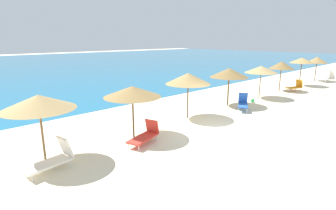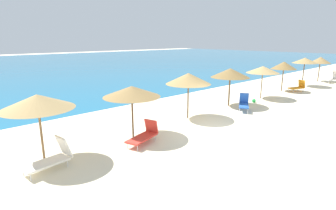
{
  "view_description": "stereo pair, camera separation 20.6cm",
  "coord_description": "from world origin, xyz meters",
  "px_view_note": "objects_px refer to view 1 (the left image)",
  "views": [
    {
      "loc": [
        -10.57,
        -7.18,
        4.46
      ],
      "look_at": [
        -1.06,
        2.82,
        1.01
      ],
      "focal_mm": 28.61,
      "sensor_mm": 36.0,
      "label": 1
    },
    {
      "loc": [
        -10.42,
        -7.32,
        4.46
      ],
      "look_at": [
        -1.06,
        2.82,
        1.01
      ],
      "focal_mm": 28.61,
      "sensor_mm": 36.0,
      "label": 2
    }
  ],
  "objects_px": {
    "lounge_chair_2": "(329,78)",
    "beach_umbrella_10": "(317,60)",
    "beach_umbrella_7": "(261,69)",
    "beach_umbrella_8": "(282,65)",
    "beach_ball": "(252,100)",
    "beach_umbrella_9": "(302,60)",
    "lounge_chair_4": "(53,159)",
    "beach_umbrella_5": "(188,79)",
    "lounge_chair_1": "(145,135)",
    "lounge_chair_3": "(243,103)",
    "beach_umbrella_3": "(39,102)",
    "lounge_chair_0": "(295,86)",
    "beach_umbrella_4": "(132,92)",
    "beach_umbrella_6": "(229,73)"
  },
  "relations": [
    {
      "from": "beach_umbrella_7",
      "to": "beach_umbrella_8",
      "type": "relative_size",
      "value": 0.96
    },
    {
      "from": "lounge_chair_3",
      "to": "beach_umbrella_4",
      "type": "bearing_deg",
      "value": 51.33
    },
    {
      "from": "beach_umbrella_5",
      "to": "beach_umbrella_8",
      "type": "distance_m",
      "value": 11.9
    },
    {
      "from": "beach_umbrella_8",
      "to": "lounge_chair_1",
      "type": "height_order",
      "value": "beach_umbrella_8"
    },
    {
      "from": "lounge_chair_4",
      "to": "beach_ball",
      "type": "height_order",
      "value": "lounge_chair_4"
    },
    {
      "from": "lounge_chair_0",
      "to": "beach_ball",
      "type": "xyz_separation_m",
      "value": [
        -6.48,
        0.38,
        -0.27
      ]
    },
    {
      "from": "lounge_chair_4",
      "to": "lounge_chair_2",
      "type": "bearing_deg",
      "value": -98.14
    },
    {
      "from": "beach_umbrella_4",
      "to": "beach_umbrella_9",
      "type": "bearing_deg",
      "value": 0.5
    },
    {
      "from": "beach_umbrella_3",
      "to": "beach_umbrella_4",
      "type": "distance_m",
      "value": 3.95
    },
    {
      "from": "lounge_chair_0",
      "to": "lounge_chair_1",
      "type": "height_order",
      "value": "lounge_chair_0"
    },
    {
      "from": "beach_umbrella_7",
      "to": "beach_ball",
      "type": "relative_size",
      "value": 9.03
    },
    {
      "from": "beach_umbrella_9",
      "to": "beach_umbrella_5",
      "type": "bearing_deg",
      "value": 179.38
    },
    {
      "from": "beach_umbrella_5",
      "to": "beach_umbrella_9",
      "type": "height_order",
      "value": "beach_umbrella_9"
    },
    {
      "from": "lounge_chair_3",
      "to": "beach_umbrella_5",
      "type": "bearing_deg",
      "value": 40.0
    },
    {
      "from": "beach_umbrella_4",
      "to": "beach_ball",
      "type": "distance_m",
      "value": 10.52
    },
    {
      "from": "beach_umbrella_6",
      "to": "lounge_chair_1",
      "type": "distance_m",
      "value": 8.62
    },
    {
      "from": "beach_umbrella_8",
      "to": "beach_umbrella_10",
      "type": "height_order",
      "value": "beach_umbrella_10"
    },
    {
      "from": "beach_ball",
      "to": "lounge_chair_0",
      "type": "bearing_deg",
      "value": -3.39
    },
    {
      "from": "lounge_chair_1",
      "to": "lounge_chair_4",
      "type": "distance_m",
      "value": 3.87
    },
    {
      "from": "beach_umbrella_6",
      "to": "beach_umbrella_10",
      "type": "relative_size",
      "value": 0.99
    },
    {
      "from": "lounge_chair_1",
      "to": "lounge_chair_4",
      "type": "bearing_deg",
      "value": 69.2
    },
    {
      "from": "lounge_chair_0",
      "to": "beach_ball",
      "type": "height_order",
      "value": "lounge_chair_0"
    },
    {
      "from": "beach_umbrella_8",
      "to": "beach_ball",
      "type": "bearing_deg",
      "value": -173.75
    },
    {
      "from": "beach_umbrella_7",
      "to": "beach_umbrella_8",
      "type": "height_order",
      "value": "beach_umbrella_8"
    },
    {
      "from": "beach_umbrella_8",
      "to": "lounge_chair_1",
      "type": "bearing_deg",
      "value": -175.28
    },
    {
      "from": "lounge_chair_4",
      "to": "beach_ball",
      "type": "distance_m",
      "value": 14.26
    },
    {
      "from": "beach_umbrella_9",
      "to": "lounge_chair_3",
      "type": "xyz_separation_m",
      "value": [
        -11.91,
        -1.06,
        -1.97
      ]
    },
    {
      "from": "beach_umbrella_9",
      "to": "beach_umbrella_10",
      "type": "distance_m",
      "value": 4.3
    },
    {
      "from": "beach_umbrella_4",
      "to": "beach_umbrella_9",
      "type": "relative_size",
      "value": 0.96
    },
    {
      "from": "beach_umbrella_9",
      "to": "lounge_chair_2",
      "type": "bearing_deg",
      "value": -16.55
    },
    {
      "from": "beach_umbrella_9",
      "to": "lounge_chair_2",
      "type": "distance_m",
      "value": 4.91
    },
    {
      "from": "lounge_chair_2",
      "to": "beach_ball",
      "type": "xyz_separation_m",
      "value": [
        -13.83,
        0.88,
        -0.36
      ]
    },
    {
      "from": "beach_umbrella_7",
      "to": "lounge_chair_3",
      "type": "height_order",
      "value": "beach_umbrella_7"
    },
    {
      "from": "beach_umbrella_10",
      "to": "lounge_chair_1",
      "type": "distance_m",
      "value": 24.29
    },
    {
      "from": "beach_umbrella_10",
      "to": "beach_umbrella_9",
      "type": "bearing_deg",
      "value": -179.31
    },
    {
      "from": "beach_umbrella_4",
      "to": "beach_umbrella_7",
      "type": "relative_size",
      "value": 1.05
    },
    {
      "from": "lounge_chair_2",
      "to": "beach_umbrella_10",
      "type": "bearing_deg",
      "value": 20.84
    },
    {
      "from": "beach_umbrella_8",
      "to": "beach_ball",
      "type": "xyz_separation_m",
      "value": [
        -5.63,
        -0.62,
        -2.09
      ]
    },
    {
      "from": "beach_umbrella_7",
      "to": "lounge_chair_0",
      "type": "xyz_separation_m",
      "value": [
        4.86,
        -0.76,
        -1.79
      ]
    },
    {
      "from": "beach_umbrella_4",
      "to": "beach_umbrella_9",
      "type": "distance_m",
      "value": 19.84
    },
    {
      "from": "beach_umbrella_8",
      "to": "lounge_chair_0",
      "type": "relative_size",
      "value": 1.66
    },
    {
      "from": "beach_ball",
      "to": "beach_umbrella_9",
      "type": "bearing_deg",
      "value": 2.45
    },
    {
      "from": "beach_umbrella_10",
      "to": "lounge_chair_0",
      "type": "xyz_separation_m",
      "value": [
        -7.32,
        -0.84,
        -1.84
      ]
    },
    {
      "from": "beach_umbrella_3",
      "to": "lounge_chair_0",
      "type": "relative_size",
      "value": 1.68
    },
    {
      "from": "beach_umbrella_3",
      "to": "beach_ball",
      "type": "xyz_separation_m",
      "value": [
        14.27,
        -0.32,
        -2.17
      ]
    },
    {
      "from": "beach_umbrella_9",
      "to": "lounge_chair_4",
      "type": "xyz_separation_m",
      "value": [
        -23.76,
        -0.83,
        -2.01
      ]
    },
    {
      "from": "lounge_chair_0",
      "to": "lounge_chair_3",
      "type": "distance_m",
      "value": 8.89
    },
    {
      "from": "lounge_chair_2",
      "to": "lounge_chair_4",
      "type": "bearing_deg",
      "value": 108.42
    },
    {
      "from": "beach_umbrella_7",
      "to": "beach_umbrella_10",
      "type": "relative_size",
      "value": 0.95
    },
    {
      "from": "beach_umbrella_10",
      "to": "lounge_chair_1",
      "type": "xyz_separation_m",
      "value": [
        -24.19,
        -1.16,
        -1.87
      ]
    }
  ]
}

